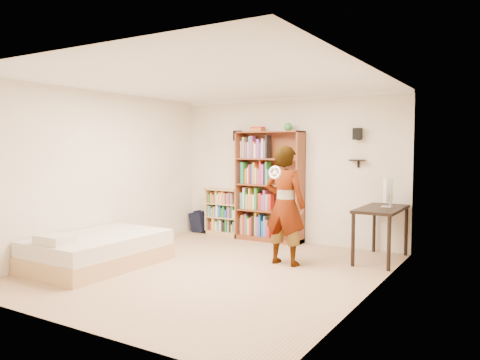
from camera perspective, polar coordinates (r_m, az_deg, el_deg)
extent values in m
cube|color=tan|center=(6.89, -3.36, -10.90)|extent=(4.50, 5.00, 0.01)
cube|color=white|center=(8.84, 5.86, 1.25)|extent=(4.50, 0.02, 2.70)
cube|color=white|center=(4.83, -20.53, -1.24)|extent=(4.50, 0.02, 2.70)
cube|color=white|center=(8.16, -16.52, 0.88)|extent=(0.02, 5.00, 2.70)
cube|color=white|center=(5.70, 15.53, -0.37)|extent=(0.02, 5.00, 2.70)
cube|color=white|center=(6.72, -3.46, 11.95)|extent=(4.50, 5.00, 0.02)
cube|color=white|center=(8.84, 5.83, 9.82)|extent=(4.50, 0.06, 0.06)
cube|color=white|center=(4.92, -20.64, 14.29)|extent=(4.50, 0.06, 0.06)
cube|color=white|center=(8.18, -16.56, 10.16)|extent=(0.06, 5.00, 0.06)
cube|color=white|center=(5.76, 15.49, 12.84)|extent=(0.06, 5.00, 0.06)
cube|color=black|center=(9.24, -0.30, 5.43)|extent=(0.14, 0.12, 0.20)
cube|color=black|center=(8.24, 14.13, 5.48)|extent=(0.14, 0.12, 0.20)
cube|color=black|center=(8.25, 14.10, 2.35)|extent=(0.25, 0.16, 0.02)
imported|color=black|center=(7.07, 5.49, -3.07)|extent=(0.68, 0.47, 1.80)
torus|color=white|center=(6.72, 4.27, 0.92)|extent=(0.19, 0.07, 0.20)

